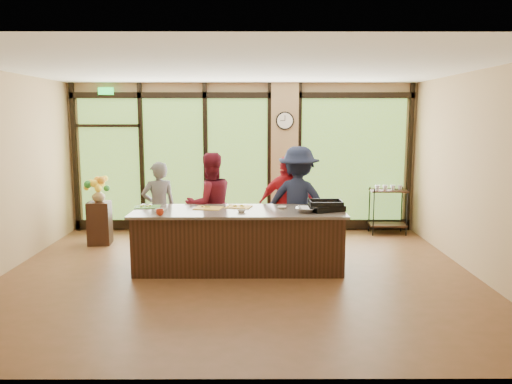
{
  "coord_description": "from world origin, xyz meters",
  "views": [
    {
      "loc": [
        0.24,
        -7.16,
        2.32
      ],
      "look_at": [
        0.27,
        0.4,
        1.18
      ],
      "focal_mm": 35.0,
      "sensor_mm": 36.0,
      "label": 1
    }
  ],
  "objects_px": {
    "island_base": "(239,241)",
    "cook_left": "(159,208)",
    "bar_cart": "(388,205)",
    "roasting_pan": "(326,208)",
    "flower_stand": "(100,223)",
    "cook_right": "(298,202)"
  },
  "relations": [
    {
      "from": "island_base",
      "to": "cook_left",
      "type": "xyz_separation_m",
      "value": [
        -1.38,
        0.87,
        0.35
      ]
    },
    {
      "from": "bar_cart",
      "to": "roasting_pan",
      "type": "bearing_deg",
      "value": -121.67
    },
    {
      "from": "flower_stand",
      "to": "bar_cart",
      "type": "distance_m",
      "value": 5.58
    },
    {
      "from": "roasting_pan",
      "to": "flower_stand",
      "type": "distance_m",
      "value": 4.26
    },
    {
      "from": "cook_left",
      "to": "bar_cart",
      "type": "height_order",
      "value": "cook_left"
    },
    {
      "from": "roasting_pan",
      "to": "bar_cart",
      "type": "distance_m",
      "value": 2.89
    },
    {
      "from": "island_base",
      "to": "roasting_pan",
      "type": "height_order",
      "value": "roasting_pan"
    },
    {
      "from": "island_base",
      "to": "cook_left",
      "type": "relative_size",
      "value": 1.95
    },
    {
      "from": "cook_right",
      "to": "bar_cart",
      "type": "relative_size",
      "value": 1.87
    },
    {
      "from": "cook_right",
      "to": "island_base",
      "type": "bearing_deg",
      "value": 56.12
    },
    {
      "from": "island_base",
      "to": "flower_stand",
      "type": "height_order",
      "value": "island_base"
    },
    {
      "from": "island_base",
      "to": "bar_cart",
      "type": "xyz_separation_m",
      "value": [
        2.91,
        2.33,
        0.15
      ]
    },
    {
      "from": "cook_left",
      "to": "flower_stand",
      "type": "relative_size",
      "value": 2.01
    },
    {
      "from": "roasting_pan",
      "to": "flower_stand",
      "type": "bearing_deg",
      "value": 134.87
    },
    {
      "from": "cook_left",
      "to": "roasting_pan",
      "type": "bearing_deg",
      "value": 138.55
    },
    {
      "from": "cook_right",
      "to": "bar_cart",
      "type": "bearing_deg",
      "value": -121.44
    },
    {
      "from": "cook_right",
      "to": "bar_cart",
      "type": "height_order",
      "value": "cook_right"
    },
    {
      "from": "roasting_pan",
      "to": "cook_right",
      "type": "bearing_deg",
      "value": 89.99
    },
    {
      "from": "cook_left",
      "to": "flower_stand",
      "type": "distance_m",
      "value": 1.44
    },
    {
      "from": "cook_right",
      "to": "flower_stand",
      "type": "relative_size",
      "value": 2.34
    },
    {
      "from": "cook_left",
      "to": "bar_cart",
      "type": "xyz_separation_m",
      "value": [
        4.29,
        1.46,
        -0.2
      ]
    },
    {
      "from": "cook_left",
      "to": "cook_right",
      "type": "height_order",
      "value": "cook_right"
    }
  ]
}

